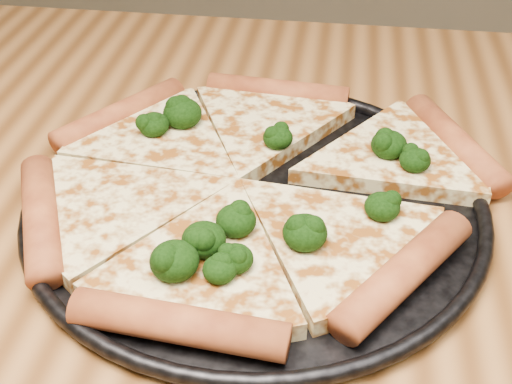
# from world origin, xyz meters

# --- Properties ---
(dining_table) EXTENTS (1.20, 0.90, 0.75)m
(dining_table) POSITION_xyz_m (0.00, 0.00, 0.66)
(dining_table) COLOR brown
(dining_table) RESTS_ON ground
(pizza_pan) EXTENTS (0.39, 0.39, 0.02)m
(pizza_pan) POSITION_xyz_m (0.04, 0.04, 0.76)
(pizza_pan) COLOR black
(pizza_pan) RESTS_ON dining_table
(pizza) EXTENTS (0.43, 0.37, 0.03)m
(pizza) POSITION_xyz_m (0.03, 0.06, 0.77)
(pizza) COLOR #DDCA87
(pizza) RESTS_ON pizza_pan
(broccoli_florets) EXTENTS (0.27, 0.24, 0.03)m
(broccoli_florets) POSITION_xyz_m (0.04, 0.03, 0.78)
(broccoli_florets) COLOR black
(broccoli_florets) RESTS_ON pizza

